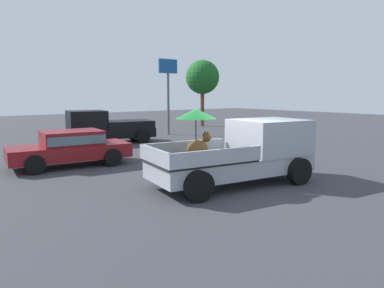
# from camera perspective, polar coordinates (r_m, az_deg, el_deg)

# --- Properties ---
(ground_plane) EXTENTS (80.00, 80.00, 0.00)m
(ground_plane) POSITION_cam_1_polar(r_m,az_deg,el_deg) (10.83, 6.44, -6.43)
(ground_plane) COLOR #38383D
(pickup_truck_main) EXTENTS (5.28, 2.87, 2.29)m
(pickup_truck_main) POSITION_cam_1_polar(r_m,az_deg,el_deg) (10.89, 8.38, -1.19)
(pickup_truck_main) COLOR black
(pickup_truck_main) RESTS_ON ground
(pickup_truck_red) EXTENTS (5.05, 2.84, 1.80)m
(pickup_truck_red) POSITION_cam_1_polar(r_m,az_deg,el_deg) (19.95, -13.70, 2.61)
(pickup_truck_red) COLOR black
(pickup_truck_red) RESTS_ON ground
(parked_sedan_near) EXTENTS (4.47, 2.34, 1.33)m
(parked_sedan_near) POSITION_cam_1_polar(r_m,az_deg,el_deg) (14.07, -18.88, -0.36)
(parked_sedan_near) COLOR black
(parked_sedan_near) RESTS_ON ground
(motel_sign) EXTENTS (1.40, 0.16, 4.91)m
(motel_sign) POSITION_cam_1_polar(r_m,az_deg,el_deg) (23.62, -3.86, 9.95)
(motel_sign) COLOR #59595B
(motel_sign) RESTS_ON ground
(tree_by_lot) EXTENTS (2.77, 2.77, 5.42)m
(tree_by_lot) POSITION_cam_1_polar(r_m,az_deg,el_deg) (29.65, 1.68, 10.61)
(tree_by_lot) COLOR brown
(tree_by_lot) RESTS_ON ground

